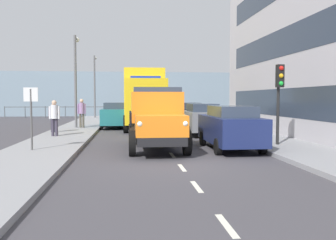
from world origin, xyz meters
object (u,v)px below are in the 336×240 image
pedestrian_near_railing (54,115)px  pedestrian_strolling (82,111)px  lorry_cargo_yellow (144,97)px  truck_vintage_orange (157,120)px  car_navy_kerbside_near (230,127)px  car_black_kerbside_2 (187,115)px  lamp_post_far (95,80)px  street_sign (31,108)px  car_grey_kerbside_1 (201,119)px  lamp_post_promenade (76,72)px  car_teal_oppositeside_0 (115,115)px  pedestrian_couple_b (54,115)px  traffic_light_near (279,87)px

pedestrian_near_railing → pedestrian_strolling: size_ratio=0.88×
pedestrian_near_railing → lorry_cargo_yellow: bearing=-145.2°
pedestrian_strolling → truck_vintage_orange: bearing=112.7°
car_navy_kerbside_near → car_black_kerbside_2: bearing=-90.0°
truck_vintage_orange → lorry_cargo_yellow: (0.10, -10.10, 0.90)m
lamp_post_far → street_sign: lamp_post_far is taller
car_navy_kerbside_near → pedestrian_near_railing: 10.45m
car_grey_kerbside_1 → lamp_post_far: (7.20, -16.55, 2.85)m
car_grey_kerbside_1 → lamp_post_promenade: size_ratio=0.67×
car_teal_oppositeside_0 → pedestrian_couple_b: (2.74, 6.53, 0.30)m
car_grey_kerbside_1 → traffic_light_near: size_ratio=1.24×
lamp_post_promenade → street_sign: lamp_post_promenade is taller
traffic_light_near → lamp_post_promenade: 13.76m
lorry_cargo_yellow → car_grey_kerbside_1: (-2.97, 4.49, -1.18)m
truck_vintage_orange → street_sign: 4.61m
car_black_kerbside_2 → car_grey_kerbside_1: bearing=90.0°
car_black_kerbside_2 → lamp_post_promenade: 7.83m
car_teal_oppositeside_0 → traffic_light_near: bearing=122.2°
car_black_kerbside_2 → traffic_light_near: traffic_light_near is taller
pedestrian_couple_b → traffic_light_near: size_ratio=0.55×
street_sign → traffic_light_near: bearing=-177.0°
lamp_post_far → traffic_light_near: bearing=112.7°
lorry_cargo_yellow → car_grey_kerbside_1: 5.51m
car_navy_kerbside_near → pedestrian_couple_b: bearing=-31.1°
pedestrian_strolling → lamp_post_promenade: bearing=-46.6°
car_navy_kerbside_near → traffic_light_near: (-2.03, -0.15, 1.58)m
pedestrian_couple_b → traffic_light_near: (-9.63, 4.42, 1.28)m
car_black_kerbside_2 → lorry_cargo_yellow: bearing=5.8°
car_navy_kerbside_near → lamp_post_promenade: 12.84m
pedestrian_near_railing → pedestrian_strolling: pedestrian_strolling is taller
lorry_cargo_yellow → street_sign: (4.47, 10.54, -0.39)m
pedestrian_near_railing → car_grey_kerbside_1: bearing=173.1°
truck_vintage_orange → car_grey_kerbside_1: (-2.87, -5.60, -0.28)m
lamp_post_promenade → lamp_post_far: bearing=-90.5°
pedestrian_near_railing → pedestrian_strolling: 3.29m
pedestrian_near_railing → pedestrian_strolling: (-1.13, -3.09, 0.14)m
car_teal_oppositeside_0 → street_sign: size_ratio=1.93×
car_black_kerbside_2 → lamp_post_promenade: lamp_post_promenade is taller
lorry_cargo_yellow → traffic_light_near: lorry_cargo_yellow is taller
car_grey_kerbside_1 → pedestrian_couple_b: pedestrian_couple_b is taller
lorry_cargo_yellow → car_grey_kerbside_1: bearing=123.4°
street_sign → lamp_post_far: bearing=-90.6°
car_grey_kerbside_1 → lamp_post_far: lamp_post_far is taller
lorry_cargo_yellow → pedestrian_near_railing: 6.26m
car_navy_kerbside_near → lamp_post_far: (7.20, -22.26, 2.85)m
traffic_light_near → pedestrian_near_railing: bearing=-32.9°
car_teal_oppositeside_0 → lamp_post_far: 11.75m
lorry_cargo_yellow → traffic_light_near: 11.23m
car_navy_kerbside_near → truck_vintage_orange: bearing=-2.0°
car_navy_kerbside_near → lorry_cargo_yellow: bearing=-73.8°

